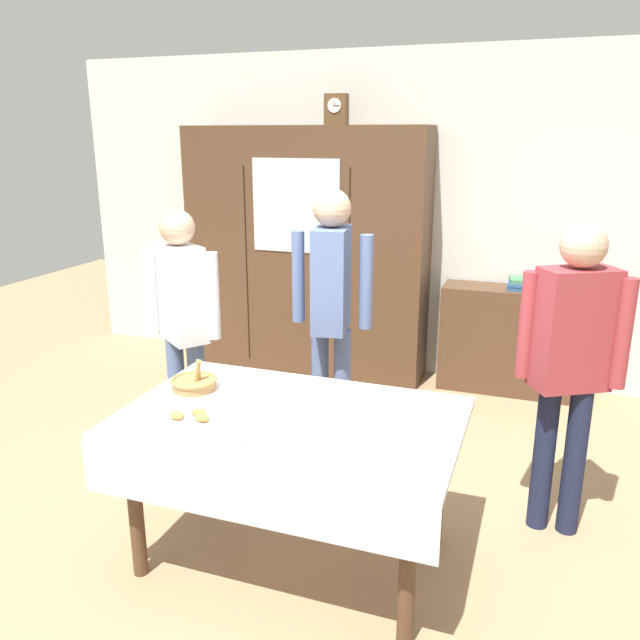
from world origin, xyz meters
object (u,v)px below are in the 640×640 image
dining_table (289,439)px  tea_cup_near_left (285,384)px  bread_basket (194,383)px  person_by_cabinet (332,298)px  mantel_clock (336,109)px  book_stack (517,284)px  wall_cabinet (306,252)px  tea_cup_mid_right (341,393)px  spoon_far_left (409,415)px  pastry_plate (190,420)px  tea_cup_near_right (238,439)px  person_behind_table_right (182,312)px  bookshelf_low (512,341)px  tea_cup_back_edge (343,453)px  spoon_mid_left (380,437)px  person_behind_table_left (571,352)px

dining_table → tea_cup_near_left: 0.37m
bread_basket → person_by_cabinet: 1.09m
dining_table → mantel_clock: (-0.63, 2.59, 1.55)m
dining_table → book_stack: size_ratio=7.38×
wall_cabinet → book_stack: size_ratio=9.87×
tea_cup_mid_right → spoon_far_left: (0.36, -0.09, -0.02)m
spoon_far_left → pastry_plate: bearing=-155.9°
book_stack → pastry_plate: book_stack is taller
tea_cup_near_right → person_behind_table_right: 1.49m
pastry_plate → book_stack: bearing=66.2°
mantel_clock → book_stack: 1.99m
bookshelf_low → tea_cup_back_edge: size_ratio=8.66×
book_stack → tea_cup_near_right: book_stack is taller
book_stack → spoon_mid_left: book_stack is taller
tea_cup_near_left → person_behind_table_right: person_behind_table_right is taller
pastry_plate → spoon_mid_left: 0.86m
tea_cup_mid_right → tea_cup_near_right: size_ratio=1.00×
person_by_cabinet → person_behind_table_left: person_by_cabinet is taller
wall_cabinet → dining_table: bearing=-70.8°
mantel_clock → book_stack: size_ratio=1.13×
mantel_clock → spoon_far_left: mantel_clock is taller
tea_cup_near_right → pastry_plate: tea_cup_near_right is taller
book_stack → person_by_cabinet: person_by_cabinet is taller
bookshelf_low → tea_cup_near_left: bearing=-113.4°
wall_cabinet → tea_cup_mid_right: 2.54m
bookshelf_low → person_behind_table_right: size_ratio=0.70×
tea_cup_near_right → person_by_cabinet: bearing=93.2°
dining_table → bookshelf_low: bookshelf_low is taller
book_stack → person_behind_table_right: size_ratio=0.13×
spoon_mid_left → person_by_cabinet: bearing=117.7°
tea_cup_near_right → pastry_plate: 0.33m
bookshelf_low → person_by_cabinet: size_ratio=0.65×
wall_cabinet → tea_cup_near_left: 2.41m
book_stack → pastry_plate: 3.10m
tea_cup_near_left → spoon_mid_left: (0.60, -0.37, -0.02)m
tea_cup_mid_right → person_behind_table_left: size_ratio=0.08×
book_stack → spoon_far_left: size_ratio=1.79×
book_stack → pastry_plate: (-1.25, -2.84, -0.11)m
wall_cabinet → tea_cup_mid_right: size_ratio=16.14×
bread_basket → spoon_far_left: bread_basket is taller
tea_cup_near_right → pastry_plate: size_ratio=0.46×
tea_cup_back_edge → tea_cup_mid_right: bearing=108.3°
pastry_plate → tea_cup_mid_right: bearing=41.6°
tea_cup_mid_right → person_behind_table_left: person_behind_table_left is taller
mantel_clock → person_behind_table_right: mantel_clock is taller
bookshelf_low → book_stack: book_stack is taller
tea_cup_near_right → spoon_far_left: bearing=40.9°
dining_table → bookshelf_low: 2.78m
person_behind_table_left → pastry_plate: bearing=-149.9°
tea_cup_mid_right → spoon_mid_left: (0.29, -0.35, -0.02)m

